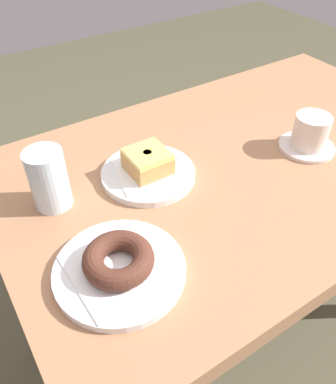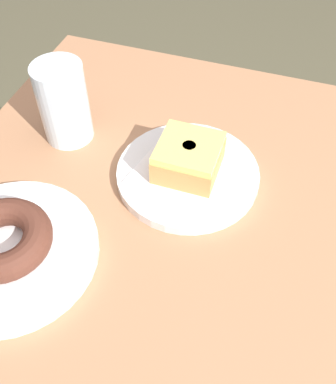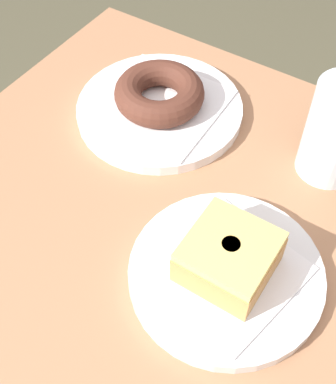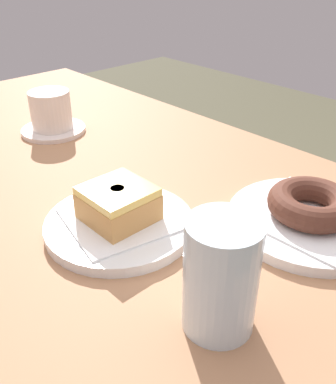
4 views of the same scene
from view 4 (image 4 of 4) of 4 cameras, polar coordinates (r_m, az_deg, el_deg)
table at (r=0.87m, az=-12.72°, el=-1.52°), size 1.20×0.73×0.77m
plate_glazed_square at (r=0.62m, az=-6.47°, el=-4.30°), size 0.21×0.21×0.02m
napkin_glazed_square at (r=0.61m, az=-6.52°, el=-3.58°), size 0.17×0.17×0.00m
donut_glazed_square at (r=0.60m, az=-6.66°, el=-1.51°), size 0.09×0.09×0.05m
plate_chocolate_ring at (r=0.65m, az=18.19°, el=-3.66°), size 0.23×0.23×0.02m
napkin_chocolate_ring at (r=0.65m, az=18.32°, el=-2.98°), size 0.17×0.17×0.00m
donut_chocolate_ring at (r=0.64m, az=18.61°, el=-1.46°), size 0.12×0.12×0.04m
water_glass at (r=0.44m, az=7.05°, el=-11.14°), size 0.08×0.08×0.13m
coffee_cup at (r=0.95m, az=-15.31°, el=10.01°), size 0.14×0.14×0.09m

